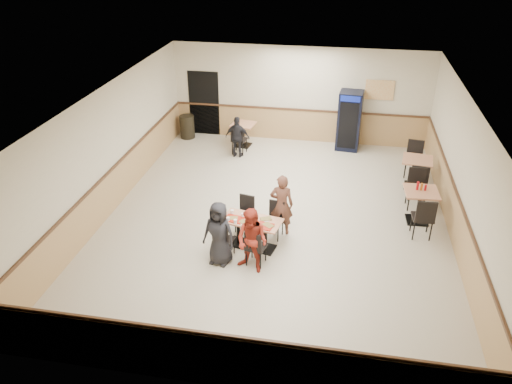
% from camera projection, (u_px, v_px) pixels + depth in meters
% --- Properties ---
extents(ground, '(10.00, 10.00, 0.00)m').
position_uv_depth(ground, '(276.00, 219.00, 11.91)').
color(ground, beige).
rests_on(ground, ground).
extents(room_shell, '(10.00, 10.00, 10.00)m').
position_uv_depth(room_shell, '(354.00, 158.00, 13.56)').
color(room_shell, silver).
rests_on(room_shell, ground).
extents(main_table, '(1.36, 0.86, 0.67)m').
position_uv_depth(main_table, '(252.00, 229.00, 10.69)').
color(main_table, black).
rests_on(main_table, ground).
extents(main_chairs, '(1.38, 1.66, 0.85)m').
position_uv_depth(main_chairs, '(250.00, 229.00, 10.71)').
color(main_chairs, black).
rests_on(main_chairs, ground).
extents(diner_woman_left, '(0.76, 0.57, 1.40)m').
position_uv_depth(diner_woman_left, '(219.00, 234.00, 10.08)').
color(diner_woman_left, black).
rests_on(diner_woman_left, ground).
extents(diner_woman_right, '(0.82, 0.74, 1.39)m').
position_uv_depth(diner_woman_right, '(252.00, 241.00, 9.85)').
color(diner_woman_right, maroon).
rests_on(diner_woman_right, ground).
extents(diner_man_opposite, '(0.54, 0.37, 1.45)m').
position_uv_depth(diner_man_opposite, '(281.00, 205.00, 11.05)').
color(diner_man_opposite, brown).
rests_on(diner_man_opposite, ground).
extents(lone_diner, '(0.75, 0.35, 1.25)m').
position_uv_depth(lone_diner, '(238.00, 137.00, 14.78)').
color(lone_diner, black).
rests_on(lone_diner, ground).
extents(tabletop_clutter, '(1.12, 0.60, 0.12)m').
position_uv_depth(tabletop_clutter, '(249.00, 221.00, 10.52)').
color(tabletop_clutter, '#AD1C0B').
rests_on(tabletop_clutter, main_table).
extents(side_table_near, '(0.79, 0.79, 0.81)m').
position_uv_depth(side_table_near, '(420.00, 201.00, 11.57)').
color(side_table_near, black).
rests_on(side_table_near, ground).
extents(side_table_near_chair_south, '(0.50, 0.50, 1.02)m').
position_uv_depth(side_table_near_chair_south, '(423.00, 216.00, 11.02)').
color(side_table_near_chair_south, black).
rests_on(side_table_near_chair_south, ground).
extents(side_table_near_chair_north, '(0.50, 0.50, 1.02)m').
position_uv_depth(side_table_near_chair_north, '(417.00, 189.00, 12.14)').
color(side_table_near_chair_north, black).
rests_on(side_table_near_chair_north, ground).
extents(side_table_far, '(0.85, 0.85, 0.81)m').
position_uv_depth(side_table_far, '(416.00, 169.00, 13.10)').
color(side_table_far, black).
rests_on(side_table_far, ground).
extents(side_table_far_chair_south, '(0.54, 0.54, 1.03)m').
position_uv_depth(side_table_far_chair_south, '(419.00, 180.00, 12.55)').
color(side_table_far_chair_south, black).
rests_on(side_table_far_chair_south, ground).
extents(side_table_far_chair_north, '(0.54, 0.54, 1.03)m').
position_uv_depth(side_table_far_chair_north, '(414.00, 159.00, 13.67)').
color(side_table_far_chair_north, black).
rests_on(side_table_far_chair_north, ground).
extents(condiment_caddy, '(0.23, 0.06, 0.20)m').
position_uv_depth(condiment_caddy, '(421.00, 186.00, 11.45)').
color(condiment_caddy, '#AA0C13').
rests_on(condiment_caddy, side_table_near).
extents(back_table, '(0.78, 0.78, 0.74)m').
position_uv_depth(back_table, '(243.00, 131.00, 15.57)').
color(back_table, black).
rests_on(back_table, ground).
extents(back_table_chair_lone, '(0.49, 0.49, 0.93)m').
position_uv_depth(back_table_chair_lone, '(239.00, 139.00, 15.07)').
color(back_table_chair_lone, black).
rests_on(back_table_chair_lone, ground).
extents(pepsi_cooler, '(0.74, 0.75, 1.81)m').
position_uv_depth(pepsi_cooler, '(349.00, 121.00, 15.21)').
color(pepsi_cooler, black).
rests_on(pepsi_cooler, ground).
extents(trash_bin, '(0.47, 0.47, 0.75)m').
position_uv_depth(trash_bin, '(187.00, 127.00, 16.23)').
color(trash_bin, black).
rests_on(trash_bin, ground).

